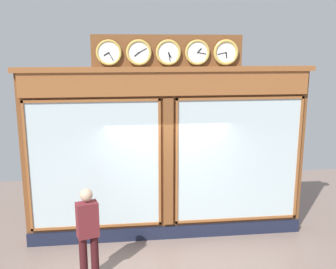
% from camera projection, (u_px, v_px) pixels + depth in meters
% --- Properties ---
extents(shop_facade, '(5.96, 0.42, 4.25)m').
position_uv_depth(shop_facade, '(167.00, 153.00, 8.12)').
color(shop_facade, brown).
rests_on(shop_facade, ground_plane).
extents(pedestrian, '(0.41, 0.32, 1.69)m').
position_uv_depth(pedestrian, '(88.00, 230.00, 6.72)').
color(pedestrian, '#3A1316').
rests_on(pedestrian, ground_plane).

